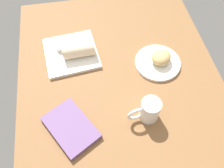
% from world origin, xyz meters
% --- Properties ---
extents(dining_table, '(1.10, 0.90, 0.04)m').
position_xyz_m(dining_table, '(0.00, 0.00, 0.02)').
color(dining_table, brown).
rests_on(dining_table, ground).
extents(round_plate, '(0.21, 0.21, 0.01)m').
position_xyz_m(round_plate, '(0.03, -0.19, 0.05)').
color(round_plate, white).
rests_on(round_plate, dining_table).
extents(scone_pastry, '(0.13, 0.13, 0.06)m').
position_xyz_m(scone_pastry, '(0.03, -0.20, 0.08)').
color(scone_pastry, tan).
rests_on(scone_pastry, round_plate).
extents(square_plate, '(0.26, 0.26, 0.02)m').
position_xyz_m(square_plate, '(0.15, 0.20, 0.05)').
color(square_plate, white).
rests_on(square_plate, dining_table).
extents(sauce_cup, '(0.05, 0.05, 0.03)m').
position_xyz_m(sauce_cup, '(0.18, 0.25, 0.07)').
color(sauce_cup, silver).
rests_on(sauce_cup, square_plate).
extents(breakfast_wrap, '(0.08, 0.15, 0.07)m').
position_xyz_m(breakfast_wrap, '(0.13, 0.16, 0.09)').
color(breakfast_wrap, beige).
rests_on(breakfast_wrap, square_plate).
extents(book_stack, '(0.26, 0.23, 0.02)m').
position_xyz_m(book_stack, '(-0.23, 0.23, 0.05)').
color(book_stack, '#6B4C7A').
rests_on(book_stack, dining_table).
extents(coffee_mug, '(0.08, 0.13, 0.10)m').
position_xyz_m(coffee_mug, '(-0.23, -0.07, 0.09)').
color(coffee_mug, white).
rests_on(coffee_mug, dining_table).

